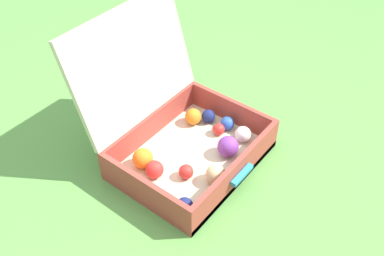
{
  "coord_description": "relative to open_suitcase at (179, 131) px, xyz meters",
  "views": [
    {
      "loc": [
        -0.82,
        -0.65,
        1.17
      ],
      "look_at": [
        0.06,
        0.03,
        0.16
      ],
      "focal_mm": 41.17,
      "sensor_mm": 36.0,
      "label": 1
    }
  ],
  "objects": [
    {
      "name": "ground_plane",
      "position": [
        -0.07,
        -0.09,
        -0.11
      ],
      "size": [
        16.0,
        16.0,
        0.0
      ],
      "primitive_type": "plane",
      "color": "#569342"
    },
    {
      "name": "open_suitcase",
      "position": [
        0.0,
        0.0,
        0.0
      ],
      "size": [
        0.52,
        0.54,
        0.51
      ],
      "color": "beige",
      "rests_on": "ground"
    }
  ]
}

